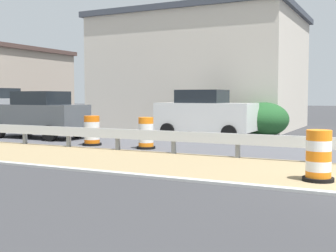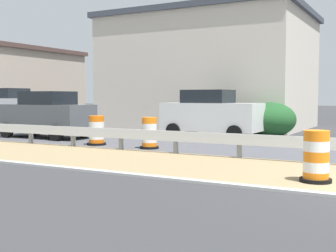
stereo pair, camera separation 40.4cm
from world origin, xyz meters
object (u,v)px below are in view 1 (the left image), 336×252
(traffic_barrel_close, at_px, (146,135))
(utility_pole_near, at_px, (216,41))
(traffic_barrel_nearest, at_px, (319,158))
(traffic_barrel_mid, at_px, (92,132))
(car_lead_far_lane, at_px, (39,115))
(car_mid_far_lane, at_px, (205,114))

(traffic_barrel_close, relative_size, utility_pole_near, 0.12)
(traffic_barrel_close, bearing_deg, traffic_barrel_nearest, -119.09)
(traffic_barrel_mid, relative_size, utility_pole_near, 0.12)
(traffic_barrel_close, bearing_deg, car_lead_far_lane, 77.66)
(traffic_barrel_close, bearing_deg, traffic_barrel_mid, 89.16)
(car_lead_far_lane, relative_size, utility_pole_near, 0.49)
(traffic_barrel_nearest, xyz_separation_m, traffic_barrel_close, (3.38, 6.07, -0.00))
(traffic_barrel_close, distance_m, car_lead_far_lane, 6.18)
(traffic_barrel_mid, xyz_separation_m, car_lead_far_lane, (1.28, 3.73, 0.51))
(traffic_barrel_mid, bearing_deg, car_mid_far_lane, -28.71)
(traffic_barrel_nearest, bearing_deg, car_lead_far_lane, 68.78)
(car_lead_far_lane, bearing_deg, utility_pole_near, -129.60)
(traffic_barrel_close, relative_size, traffic_barrel_mid, 1.00)
(car_mid_far_lane, height_order, utility_pole_near, utility_pole_near)
(car_lead_far_lane, xyz_separation_m, car_mid_far_lane, (3.37, -6.28, 0.03))
(traffic_barrel_nearest, height_order, car_lead_far_lane, car_lead_far_lane)
(traffic_barrel_nearest, relative_size, traffic_barrel_mid, 1.00)
(traffic_barrel_nearest, distance_m, car_mid_far_lane, 9.95)
(traffic_barrel_nearest, height_order, car_mid_far_lane, car_mid_far_lane)
(traffic_barrel_mid, xyz_separation_m, utility_pole_near, (7.88, -1.82, 4.06))
(car_lead_far_lane, height_order, utility_pole_near, utility_pole_near)
(traffic_barrel_nearest, distance_m, utility_pole_near, 13.66)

